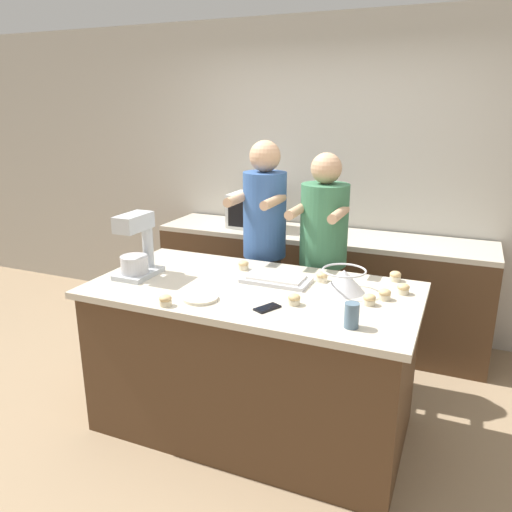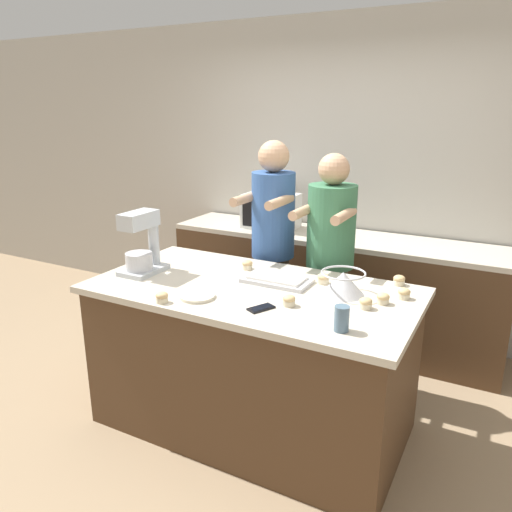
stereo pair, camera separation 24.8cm
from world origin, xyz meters
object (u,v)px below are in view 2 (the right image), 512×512
Objects in this scene: person_left at (273,253)px; cupcake_0 at (366,303)px; person_right at (329,268)px; cell_phone at (261,308)px; cupcake_1 at (247,265)px; cupcake_7 at (289,300)px; cupcake_3 at (383,298)px; drinking_glass at (342,319)px; small_plate at (197,296)px; cupcake_4 at (162,297)px; microwave_oven at (271,211)px; cupcake_6 at (404,293)px; cupcake_5 at (323,279)px; stand_mixer at (142,246)px; baking_tray at (277,280)px; mixing_bowl at (343,282)px; cupcake_2 at (399,280)px.

person_left reaches higher than cupcake_0.
person_right is 10.45× the size of cell_phone.
cupcake_1 and cupcake_7 have the same top height.
person_left is 1.14m from cupcake_3.
drinking_glass reaches higher than small_plate.
cupcake_4 is (-0.13, -0.15, 0.02)m from small_plate.
cell_phone is at bearing 18.53° from cupcake_4.
microwave_oven is 1.84m from cupcake_6.
cupcake_0 is at bearing -37.92° from cupcake_5.
person_right reaches higher than microwave_oven.
stand_mixer is at bearing -123.49° from person_left.
cupcake_0 is at bearing -14.10° from baking_tray.
cupcake_6 is (0.08, 0.13, 0.00)m from cupcake_3.
cell_phone is 0.81× the size of small_plate.
person_left is 0.43m from cupcake_1.
person_left reaches higher than mixing_bowl.
person_left is 1.02m from cupcake_7.
person_right is 1.09m from small_plate.
baking_tray is 2.07× the size of small_plate.
person_left is at bearing 93.70° from cupcake_1.
person_left is at bearing 148.03° from cupcake_3.
microwave_oven is at bearing 130.62° from mixing_bowl.
cupcake_0 is at bearing -18.07° from cupcake_1.
drinking_glass is at bearing -61.78° from cupcake_5.
cupcake_2 is at bearing 109.51° from cupcake_6.
small_plate is 1.02m from cupcake_3.
drinking_glass is 1.81× the size of cupcake_1.
cupcake_0 is (0.90, -0.72, 0.04)m from person_left.
cupcake_3 is at bearing 34.55° from cell_phone.
person_right is 3.72× the size of microwave_oven.
baking_tray is at bearing -61.26° from person_left.
cupcake_0 is (0.46, -0.72, 0.09)m from person_right.
stand_mixer is at bearing 140.59° from cupcake_4.
baking_tray reaches higher than cell_phone.
person_right is 0.48m from cupcake_5.
stand_mixer reaches higher than cupcake_4.
small_plate is at bearing -164.75° from cupcake_7.
person_left is at bearing -179.98° from person_right.
cupcake_5 is at bearing 17.63° from stand_mixer.
cell_phone is 2.31× the size of cupcake_4.
mixing_bowl is at bearing 172.15° from cupcake_3.
stand_mixer is 1.28m from mixing_bowl.
stand_mixer is at bearing 169.37° from cell_phone.
person_left is at bearing 164.83° from cupcake_2.
stand_mixer reaches higher than cupcake_7.
cupcake_7 is at bearing -58.71° from person_left.
stand_mixer is 2.03× the size of small_plate.
person_left reaches higher than cupcake_5.
cupcake_3 is 1.00× the size of cupcake_5.
cupcake_4 is at bearing -133.65° from cupcake_5.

